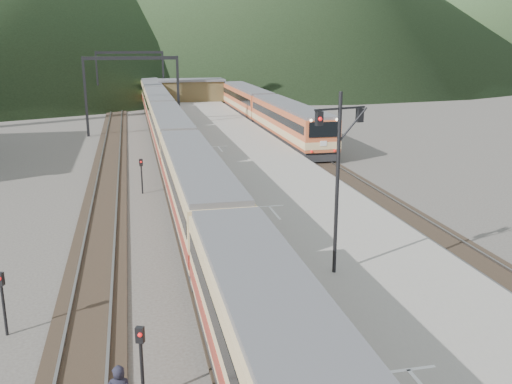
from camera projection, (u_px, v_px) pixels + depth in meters
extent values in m
cube|color=black|center=(174.00, 162.00, 45.83)|extent=(2.60, 200.00, 0.12)
cube|color=slate|center=(165.00, 162.00, 45.65)|extent=(0.10, 200.00, 0.14)
cube|color=slate|center=(183.00, 161.00, 45.95)|extent=(0.10, 200.00, 0.14)
cube|color=black|center=(110.00, 165.00, 44.79)|extent=(2.60, 200.00, 0.12)
cube|color=slate|center=(100.00, 164.00, 44.62)|extent=(0.10, 200.00, 0.14)
cube|color=slate|center=(119.00, 164.00, 44.91)|extent=(0.10, 200.00, 0.14)
cube|color=black|center=(310.00, 156.00, 48.22)|extent=(2.60, 200.00, 0.12)
cube|color=slate|center=(302.00, 155.00, 48.04)|extent=(0.10, 200.00, 0.14)
cube|color=slate|center=(318.00, 155.00, 48.34)|extent=(0.10, 200.00, 0.14)
cube|color=gray|center=(247.00, 159.00, 44.99)|extent=(8.00, 100.00, 1.00)
cube|color=black|center=(86.00, 97.00, 57.39)|extent=(0.25, 0.25, 8.00)
cube|color=black|center=(178.00, 95.00, 59.32)|extent=(0.25, 0.25, 8.00)
cube|color=black|center=(131.00, 58.00, 57.37)|extent=(9.30, 0.22, 0.35)
cube|color=black|center=(97.00, 80.00, 80.97)|extent=(0.25, 0.25, 8.00)
cube|color=black|center=(163.00, 79.00, 82.90)|extent=(0.25, 0.25, 8.00)
cube|color=black|center=(129.00, 52.00, 80.94)|extent=(9.30, 0.22, 0.35)
cube|color=brown|center=(191.00, 91.00, 82.22)|extent=(9.00, 4.00, 2.80)
cube|color=slate|center=(191.00, 80.00, 81.81)|extent=(9.40, 4.40, 0.30)
cube|color=#D6B77E|center=(196.00, 191.00, 30.15)|extent=(2.69, 18.09, 3.28)
cube|color=#D6B77E|center=(171.00, 135.00, 47.68)|extent=(2.69, 18.09, 3.28)
cube|color=#D6B77E|center=(159.00, 109.00, 65.21)|extent=(2.69, 18.09, 3.28)
cube|color=#D6B77E|center=(152.00, 94.00, 82.74)|extent=(2.69, 18.09, 3.28)
cube|color=#C65A32|center=(289.00, 122.00, 54.02)|extent=(2.96, 19.88, 3.61)
cube|color=#C65A32|center=(246.00, 100.00, 73.24)|extent=(2.96, 19.88, 3.61)
cylinder|color=black|center=(337.00, 186.00, 21.04)|extent=(0.14, 0.14, 6.88)
cube|color=black|center=(340.00, 109.00, 20.30)|extent=(2.13, 0.69, 0.07)
cube|color=black|center=(319.00, 119.00, 19.96)|extent=(0.29, 0.24, 0.50)
cube|color=black|center=(360.00, 115.00, 20.80)|extent=(0.29, 0.24, 0.50)
cylinder|color=black|center=(142.00, 370.00, 15.46)|extent=(0.10, 0.10, 2.00)
cube|color=black|center=(140.00, 335.00, 15.19)|extent=(0.27, 0.23, 0.45)
cylinder|color=black|center=(142.00, 178.00, 36.62)|extent=(0.10, 0.10, 2.00)
cube|color=black|center=(141.00, 162.00, 36.35)|extent=(0.24, 0.19, 0.45)
cylinder|color=black|center=(4.00, 308.00, 19.00)|extent=(0.10, 0.10, 2.00)
cube|color=black|center=(0.00, 279.00, 18.72)|extent=(0.27, 0.23, 0.45)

